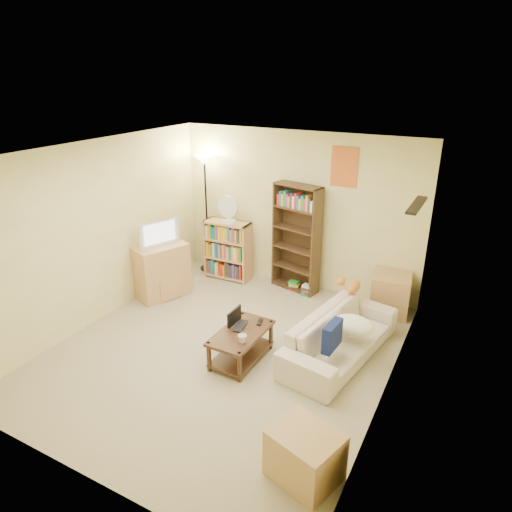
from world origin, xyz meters
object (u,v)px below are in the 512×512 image
object	(u,v)px
sofa	(340,337)
tv_stand	(160,270)
tabby_cat	(351,286)
coffee_table	(241,342)
tall_bookshelf	(296,236)
floor_lamp	(205,180)
television	(157,233)
side_table	(390,294)
end_cabinet	(305,455)
short_bookshelf	(228,250)
laptop	(243,326)
desk_fan	(228,209)
mug	(242,339)

from	to	relation	value
sofa	tv_stand	xyz separation A→B (m)	(-3.04, 0.30, 0.15)
tabby_cat	coffee_table	world-z (taller)	tabby_cat
tall_bookshelf	floor_lamp	world-z (taller)	floor_lamp
television	side_table	distance (m)	3.59
floor_lamp	side_table	xyz separation A→B (m)	(3.22, -0.08, -1.31)
tv_stand	end_cabinet	xyz separation A→B (m)	(3.35, -2.21, -0.18)
tabby_cat	coffee_table	bearing A→B (deg)	-123.74
tv_stand	short_bookshelf	bearing A→B (deg)	81.59
laptop	tv_stand	xyz separation A→B (m)	(-1.97, 0.84, 0.02)
tv_stand	television	world-z (taller)	television
tabby_cat	television	xyz separation A→B (m)	(-2.92, -0.45, 0.42)
tv_stand	floor_lamp	distance (m)	1.68
tv_stand	tall_bookshelf	size ratio (longest dim) A/B	0.49
tall_bookshelf	short_bookshelf	bearing A→B (deg)	-159.71
coffee_table	desk_fan	world-z (taller)	desk_fan
coffee_table	side_table	size ratio (longest dim) A/B	1.48
floor_lamp	desk_fan	bearing A→B (deg)	-19.32
tabby_cat	television	world-z (taller)	television
sofa	laptop	size ratio (longest dim) A/B	6.16
sofa	side_table	world-z (taller)	side_table
coffee_table	television	size ratio (longest dim) A/B	1.36
sofa	short_bookshelf	size ratio (longest dim) A/B	1.95
television	short_bookshelf	xyz separation A→B (m)	(0.61, 1.03, -0.54)
laptop	desk_fan	size ratio (longest dim) A/B	0.70
short_bookshelf	tabby_cat	bearing A→B (deg)	-15.86
sofa	side_table	size ratio (longest dim) A/B	3.24
sofa	coffee_table	xyz separation A→B (m)	(-1.05, -0.64, -0.02)
laptop	tall_bookshelf	size ratio (longest dim) A/B	0.18
mug	television	bearing A→B (deg)	151.77
mug	side_table	bearing A→B (deg)	61.57
side_table	tall_bookshelf	bearing A→B (deg)	177.03
tall_bookshelf	floor_lamp	xyz separation A→B (m)	(-1.68, 0.00, 0.70)
coffee_table	television	distance (m)	2.34
short_bookshelf	end_cabinet	xyz separation A→B (m)	(2.74, -3.25, -0.27)
laptop	tv_stand	world-z (taller)	tv_stand
television	short_bookshelf	size ratio (longest dim) A/B	0.65
laptop	end_cabinet	world-z (taller)	end_cabinet
laptop	end_cabinet	size ratio (longest dim) A/B	0.56
end_cabinet	tall_bookshelf	bearing A→B (deg)	114.71
mug	television	distance (m)	2.48
television	side_table	world-z (taller)	television
sofa	short_bookshelf	world-z (taller)	short_bookshelf
tabby_cat	floor_lamp	distance (m)	3.07
desk_fan	floor_lamp	bearing A→B (deg)	160.68
coffee_table	tall_bookshelf	size ratio (longest dim) A/B	0.52
sofa	laptop	world-z (taller)	sofa
tv_stand	desk_fan	xyz separation A→B (m)	(0.66, 0.99, 0.82)
laptop	desk_fan	bearing A→B (deg)	24.77
sofa	side_table	bearing A→B (deg)	-2.11
sofa	tall_bookshelf	size ratio (longest dim) A/B	1.14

